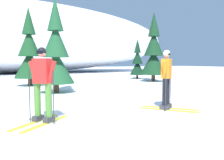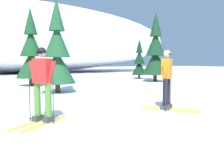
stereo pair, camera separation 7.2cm
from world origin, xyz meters
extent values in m
plane|color=white|center=(0.00, 0.00, 0.00)|extent=(120.00, 120.00, 0.00)
cube|color=gold|center=(1.72, -0.03, 0.01)|extent=(1.14, 1.42, 0.03)
cube|color=gold|center=(1.47, -0.23, 0.01)|extent=(1.14, 1.42, 0.03)
cube|color=#38383D|center=(1.66, 0.05, 0.09)|extent=(0.28, 0.31, 0.12)
cube|color=#38383D|center=(1.41, -0.15, 0.09)|extent=(0.28, 0.31, 0.12)
cylinder|color=black|center=(1.66, 0.05, 0.55)|extent=(0.15, 0.15, 0.79)
cylinder|color=black|center=(1.41, -0.15, 0.55)|extent=(0.15, 0.15, 0.79)
cube|color=orange|center=(1.54, -0.05, 1.24)|extent=(0.47, 0.44, 0.59)
cylinder|color=orange|center=(1.73, 0.10, 1.18)|extent=(0.28, 0.25, 0.58)
cylinder|color=orange|center=(1.34, -0.21, 1.18)|extent=(0.28, 0.25, 0.58)
sphere|color=tan|center=(1.54, -0.05, 1.65)|extent=(0.19, 0.19, 0.19)
sphere|color=white|center=(1.54, -0.05, 1.68)|extent=(0.21, 0.21, 0.21)
cube|color=black|center=(1.58, -0.12, 1.66)|extent=(0.14, 0.12, 0.07)
cylinder|color=#2D2D33|center=(1.84, 0.11, 0.56)|extent=(0.02, 0.02, 1.11)
cylinder|color=#2D2D33|center=(1.84, 0.11, 0.06)|extent=(0.07, 0.07, 0.01)
cylinder|color=#2D2D33|center=(1.30, -0.31, 0.56)|extent=(0.02, 0.02, 1.11)
cylinder|color=#2D2D33|center=(1.30, -0.31, 0.06)|extent=(0.07, 0.07, 0.01)
cube|color=gold|center=(-2.04, -0.13, 0.01)|extent=(1.29, 1.13, 0.03)
cube|color=gold|center=(-2.25, 0.11, 0.01)|extent=(1.29, 1.13, 0.03)
cube|color=#38383D|center=(-1.97, -0.06, 0.09)|extent=(0.30, 0.29, 0.12)
cube|color=#38383D|center=(-2.17, 0.18, 0.09)|extent=(0.30, 0.29, 0.12)
cylinder|color=#4C8433|center=(-1.97, -0.06, 0.54)|extent=(0.15, 0.15, 0.78)
cylinder|color=#4C8433|center=(-2.17, 0.18, 0.54)|extent=(0.15, 0.15, 0.78)
cube|color=red|center=(-2.07, 0.06, 1.22)|extent=(0.45, 0.46, 0.58)
cylinder|color=red|center=(-1.91, -0.13, 1.17)|extent=(0.25, 0.27, 0.58)
cylinder|color=red|center=(-2.24, 0.25, 1.17)|extent=(0.25, 0.27, 0.58)
sphere|color=beige|center=(-2.07, 0.06, 1.64)|extent=(0.19, 0.19, 0.19)
sphere|color=black|center=(-2.07, 0.06, 1.67)|extent=(0.21, 0.21, 0.21)
cube|color=black|center=(-2.13, 0.00, 1.65)|extent=(0.13, 0.14, 0.07)
cylinder|color=#2D2D33|center=(-1.89, -0.24, 0.62)|extent=(0.02, 0.02, 1.24)
cylinder|color=#2D2D33|center=(-1.89, -0.24, 0.06)|extent=(0.07, 0.07, 0.01)
cylinder|color=#2D2D33|center=(-2.34, 0.28, 0.62)|extent=(0.02, 0.02, 1.24)
cylinder|color=#2D2D33|center=(-2.34, 0.28, 0.06)|extent=(0.07, 0.07, 0.01)
cylinder|color=#47301E|center=(-1.11, 9.27, 0.32)|extent=(0.25, 0.25, 0.64)
cone|color=#194723|center=(-1.11, 9.27, 1.29)|extent=(1.82, 1.82, 1.63)
cone|color=#194723|center=(-1.11, 9.27, 2.59)|extent=(1.31, 1.31, 1.63)
cone|color=#194723|center=(-1.11, 9.27, 3.89)|extent=(0.80, 0.80, 1.63)
cylinder|color=#47301E|center=(-0.47, 5.33, 0.30)|extent=(0.24, 0.24, 0.59)
cone|color=#1E512D|center=(-0.47, 5.33, 1.20)|extent=(1.69, 1.69, 1.52)
cone|color=#1E512D|center=(-0.47, 5.33, 2.41)|extent=(1.22, 1.22, 1.52)
cone|color=#1E512D|center=(-0.47, 5.33, 3.63)|extent=(0.74, 0.74, 1.52)
cylinder|color=#47301E|center=(7.49, 8.47, 0.34)|extent=(0.27, 0.27, 0.68)
cone|color=#14381E|center=(7.49, 8.47, 1.38)|extent=(1.95, 1.95, 1.75)
cone|color=#14381E|center=(7.49, 8.47, 2.78)|extent=(1.41, 1.41, 1.75)
cone|color=#14381E|center=(7.49, 8.47, 4.18)|extent=(0.86, 0.86, 1.75)
cylinder|color=#47301E|center=(7.98, 11.38, 0.23)|extent=(0.18, 0.18, 0.46)
cone|color=black|center=(7.98, 11.38, 0.93)|extent=(1.31, 1.31, 1.17)
cone|color=black|center=(7.98, 11.38, 1.86)|extent=(0.94, 0.94, 1.17)
cone|color=black|center=(7.98, 11.38, 2.80)|extent=(0.57, 0.57, 1.17)
ellipsoid|color=white|center=(-1.38, 27.91, 4.63)|extent=(46.98, 18.75, 9.27)
camera|label=1|loc=(-3.11, -5.56, 1.43)|focal=37.60mm
camera|label=2|loc=(-3.04, -5.59, 1.43)|focal=37.60mm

